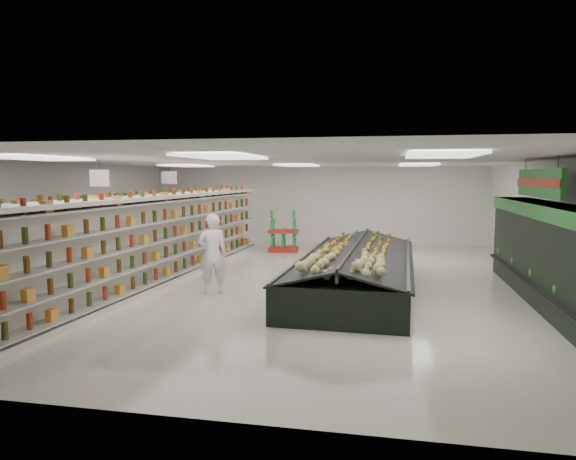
% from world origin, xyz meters
% --- Properties ---
extents(floor, '(16.00, 16.00, 0.00)m').
position_xyz_m(floor, '(0.00, 0.00, 0.00)').
color(floor, beige).
rests_on(floor, ground).
extents(ceiling, '(14.00, 16.00, 0.02)m').
position_xyz_m(ceiling, '(0.00, 0.00, 3.20)').
color(ceiling, white).
rests_on(ceiling, wall_back).
extents(wall_back, '(14.00, 0.02, 3.20)m').
position_xyz_m(wall_back, '(0.00, 8.00, 1.60)').
color(wall_back, white).
rests_on(wall_back, floor).
extents(wall_front, '(14.00, 0.02, 3.20)m').
position_xyz_m(wall_front, '(0.00, -8.00, 1.60)').
color(wall_front, white).
rests_on(wall_front, floor).
extents(wall_left, '(0.02, 16.00, 3.20)m').
position_xyz_m(wall_left, '(-7.00, 0.00, 1.60)').
color(wall_left, white).
rests_on(wall_left, floor).
extents(wall_right, '(0.02, 16.00, 3.20)m').
position_xyz_m(wall_right, '(7.00, 0.00, 1.60)').
color(wall_right, white).
rests_on(wall_right, floor).
extents(produce_wall_case, '(0.93, 8.00, 2.20)m').
position_xyz_m(produce_wall_case, '(6.53, -1.50, 1.24)').
color(produce_wall_case, black).
rests_on(produce_wall_case, floor).
extents(aisle_sign_near, '(0.52, 0.06, 0.75)m').
position_xyz_m(aisle_sign_near, '(-3.80, -2.00, 2.75)').
color(aisle_sign_near, white).
rests_on(aisle_sign_near, ceiling).
extents(aisle_sign_far, '(0.52, 0.06, 0.75)m').
position_xyz_m(aisle_sign_far, '(-3.80, 2.00, 2.75)').
color(aisle_sign_far, white).
rests_on(aisle_sign_far, ceiling).
extents(hortifruti_banner, '(0.12, 3.20, 0.95)m').
position_xyz_m(hortifruti_banner, '(6.25, -1.50, 2.65)').
color(hortifruti_banner, '#1E7325').
rests_on(hortifruti_banner, ceiling).
extents(gondola_left, '(1.30, 12.42, 2.15)m').
position_xyz_m(gondola_left, '(-5.27, -0.08, 0.99)').
color(gondola_left, silver).
rests_on(gondola_left, floor).
extents(gondola_center, '(1.68, 13.37, 2.31)m').
position_xyz_m(gondola_center, '(-2.83, -0.79, 1.06)').
color(gondola_center, silver).
rests_on(gondola_center, floor).
extents(produce_island, '(2.99, 7.69, 1.14)m').
position_xyz_m(produce_island, '(2.32, -0.55, 0.52)').
color(produce_island, black).
rests_on(produce_island, floor).
extents(soda_endcap, '(1.20, 0.88, 1.43)m').
position_xyz_m(soda_endcap, '(-0.73, 5.16, 0.69)').
color(soda_endcap, '#AB2113').
rests_on(soda_endcap, floor).
extents(shopper_main, '(0.83, 0.72, 1.92)m').
position_xyz_m(shopper_main, '(-1.00, -1.87, 0.96)').
color(shopper_main, silver).
rests_on(shopper_main, floor).
extents(shopper_background, '(0.52, 0.82, 1.65)m').
position_xyz_m(shopper_background, '(-3.71, 4.88, 0.82)').
color(shopper_background, tan).
rests_on(shopper_background, floor).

